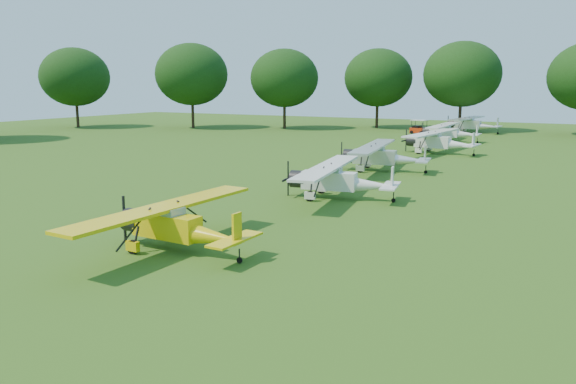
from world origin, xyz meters
The scene contains 9 objects.
ground centered at (0.00, 0.00, 0.00)m, with size 160.00×160.00×0.00m, color #244F13.
tree_belt centered at (3.57, 0.16, 8.03)m, with size 137.36×130.27×14.52m.
aircraft_2 centered at (-0.28, -10.73, 1.18)m, with size 6.44×10.25×2.02m.
aircraft_3 centered at (1.39, 2.27, 1.25)m, with size 6.88×10.89×2.14m.
aircraft_4 centered at (0.22, 13.90, 1.29)m, with size 7.09×11.26×2.21m.
aircraft_5 centered at (1.52, 27.37, 1.33)m, with size 7.29×11.59×2.28m.
aircraft_6 centered at (-0.13, 39.81, 1.27)m, with size 6.90×10.96×2.17m.
aircraft_7 centered at (0.15, 53.53, 1.35)m, with size 7.43×11.81×2.32m.
golf_cart centered at (-6.07, 48.87, 0.64)m, with size 2.47×1.80×1.91m.
Camera 1 is at (14.15, -28.27, 6.77)m, focal length 35.00 mm.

